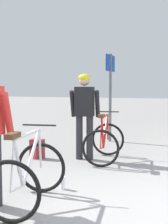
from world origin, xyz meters
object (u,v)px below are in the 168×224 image
object	(u,v)px
backpack_on_platform	(37,149)
platform_sign_post	(110,83)
water_bottle_near_the_bikes	(63,183)
water_bottle_by_the_backpack	(35,155)
bicycle_near_silver	(27,175)
cyclist_far_in_dark	(85,109)
bicycle_far_red	(104,141)

from	to	relation	value
backpack_on_platform	platform_sign_post	bearing A→B (deg)	63.30
water_bottle_near_the_bikes	platform_sign_post	xyz separation A→B (m)	(-0.58, 4.11, 1.53)
backpack_on_platform	water_bottle_by_the_backpack	distance (m)	0.14
bicycle_near_silver	platform_sign_post	xyz separation A→B (m)	(-0.45, 4.85, 1.22)
cyclist_far_in_dark	bicycle_near_silver	xyz separation A→B (m)	(0.29, -2.59, -0.65)
bicycle_far_red	water_bottle_by_the_backpack	bearing A→B (deg)	-163.59
water_bottle_near_the_bikes	platform_sign_post	world-z (taller)	platform_sign_post
bicycle_far_red	water_bottle_near_the_bikes	xyz separation A→B (m)	(-0.01, -1.87, -0.31)
bicycle_far_red	platform_sign_post	xyz separation A→B (m)	(-0.59, 2.24, 1.22)
bicycle_far_red	platform_sign_post	bearing A→B (deg)	104.69
cyclist_far_in_dark	water_bottle_near_the_bikes	xyz separation A→B (m)	(0.42, -1.86, -0.96)
backpack_on_platform	water_bottle_near_the_bikes	world-z (taller)	backpack_on_platform
bicycle_far_red	platform_sign_post	distance (m)	2.62
water_bottle_by_the_backpack	platform_sign_post	world-z (taller)	platform_sign_post
cyclist_far_in_dark	bicycle_far_red	world-z (taller)	cyclist_far_in_dark
bicycle_far_red	backpack_on_platform	bearing A→B (deg)	-166.98
cyclist_far_in_dark	bicycle_far_red	xyz separation A→B (m)	(0.43, 0.02, -0.65)
bicycle_near_silver	water_bottle_by_the_backpack	xyz separation A→B (m)	(-1.24, 2.20, -0.31)
water_bottle_near_the_bikes	bicycle_far_red	bearing A→B (deg)	89.67
water_bottle_by_the_backpack	bicycle_near_silver	bearing A→B (deg)	-60.55
platform_sign_post	bicycle_near_silver	bearing A→B (deg)	-84.69
water_bottle_near_the_bikes	platform_sign_post	size ratio (longest dim) A/B	0.08
bicycle_near_silver	water_bottle_near_the_bikes	distance (m)	0.81
cyclist_far_in_dark	backpack_on_platform	xyz separation A→B (m)	(-0.95, -0.30, -0.85)
bicycle_far_red	backpack_on_platform	size ratio (longest dim) A/B	2.95
water_bottle_by_the_backpack	bicycle_far_red	bearing A→B (deg)	16.41
bicycle_far_red	platform_sign_post	size ratio (longest dim) A/B	0.49
backpack_on_platform	water_bottle_near_the_bikes	distance (m)	2.07
water_bottle_near_the_bikes	water_bottle_by_the_backpack	xyz separation A→B (m)	(-1.37, 1.47, -0.00)
bicycle_far_red	cyclist_far_in_dark	bearing A→B (deg)	-177.95
backpack_on_platform	water_bottle_by_the_backpack	size ratio (longest dim) A/B	2.21
cyclist_far_in_dark	bicycle_near_silver	world-z (taller)	cyclist_far_in_dark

